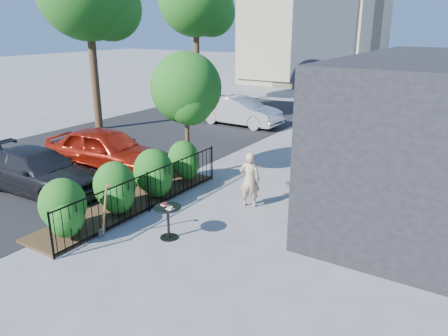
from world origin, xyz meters
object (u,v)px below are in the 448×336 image
Objects in this scene: cafe_table at (168,217)px; car_darkgrey at (38,171)px; patio_tree at (187,92)px; woman at (250,180)px; car_red at (107,150)px; car_silver at (240,111)px; shovel at (104,214)px; street_tree_far at (196,3)px.

cafe_table is 5.18m from car_darkgrey.
patio_tree reaches higher than woman.
woman reaches higher than cafe_table.
car_red is 8.60m from car_silver.
shovel is at bearing -139.87° from car_red.
shovel is 0.33× the size of car_darkgrey.
cafe_table is at bearing -155.63° from car_silver.
woman reaches higher than car_darkgrey.
car_red is at bearing 151.02° from cafe_table.
car_red is (-4.83, 2.67, 0.20)m from cafe_table.
patio_tree is 0.91× the size of car_darkgrey.
patio_tree is 2.74× the size of shovel.
cafe_table is 1.45m from shovel.
car_silver is (-3.54, 12.10, 0.06)m from shovel.
car_silver is at bearing 108.64° from patio_tree.
cafe_table is 0.19× the size of car_darkgrey.
car_darkgrey is at bearing 179.27° from car_silver.
street_tree_far is 5.40× the size of woman.
woman is at bearing -49.26° from street_tree_far.
car_red is at bearing -179.07° from car_silver.
street_tree_far reaches higher than shovel.
cafe_table is at bearing -124.92° from car_red.
cafe_table is at bearing 55.24° from woman.
car_red reaches higher than car_silver.
car_red reaches higher than cafe_table.
shovel reaches higher than cafe_table.
street_tree_far is at bearing 14.93° from car_darkgrey.
woman reaches higher than car_silver.
car_red is (-5.48, 0.00, -0.02)m from woman.
car_silver is (5.14, -3.61, -5.22)m from street_tree_far.
patio_tree is at bearing -40.78° from woman.
patio_tree is at bearing 120.45° from cafe_table.
street_tree_far is (-7.70, 11.20, 3.15)m from patio_tree.
street_tree_far is 5.75× the size of shovel.
street_tree_far is at bearing 124.51° from patio_tree.
car_silver is at bearing -6.64° from car_red.
street_tree_far reaches higher than car_red.
car_red is at bearing 136.08° from shovel.
cafe_table is 0.20× the size of car_silver.
woman is (2.82, -1.01, -2.00)m from patio_tree.
street_tree_far reaches higher than car_darkgrey.
patio_tree is 2.57× the size of woman.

